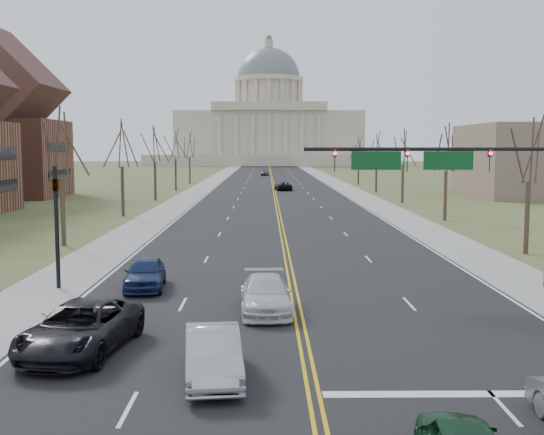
{
  "coord_description": "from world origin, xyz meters",
  "views": [
    {
      "loc": [
        -1.35,
        -19.44,
        6.94
      ],
      "look_at": [
        -0.99,
        18.15,
        3.0
      ],
      "focal_mm": 45.0,
      "sensor_mm": 36.0,
      "label": 1
    }
  ],
  "objects_px": {
    "signal_left": "(56,213)",
    "car_sb_inner_lead": "(213,354)",
    "signal_mast": "(447,171)",
    "car_sb_inner_second": "(266,295)",
    "car_far_nb": "(283,186)",
    "car_sb_outer_second": "(145,273)",
    "car_far_sb": "(265,173)",
    "car_sb_outer_lead": "(81,328)"
  },
  "relations": [
    {
      "from": "signal_left",
      "to": "car_sb_inner_lead",
      "type": "distance_m",
      "value": 16.01
    },
    {
      "from": "signal_mast",
      "to": "car_sb_inner_second",
      "type": "distance_m",
      "value": 11.24
    },
    {
      "from": "signal_left",
      "to": "car_far_nb",
      "type": "height_order",
      "value": "signal_left"
    },
    {
      "from": "car_sb_outer_second",
      "to": "car_far_sb",
      "type": "xyz_separation_m",
      "value": [
        5.68,
        128.66,
        -0.05
      ]
    },
    {
      "from": "car_sb_inner_second",
      "to": "car_far_sb",
      "type": "xyz_separation_m",
      "value": [
        -0.19,
        133.38,
        -0.01
      ]
    },
    {
      "from": "car_sb_outer_second",
      "to": "car_far_nb",
      "type": "bearing_deg",
      "value": 78.73
    },
    {
      "from": "car_sb_outer_lead",
      "to": "car_far_nb",
      "type": "xyz_separation_m",
      "value": [
        9.0,
        85.01,
        -0.15
      ]
    },
    {
      "from": "car_sb_inner_lead",
      "to": "car_far_sb",
      "type": "distance_m",
      "value": 141.67
    },
    {
      "from": "signal_left",
      "to": "signal_mast",
      "type": "bearing_deg",
      "value": -0.0
    },
    {
      "from": "signal_mast",
      "to": "car_far_nb",
      "type": "xyz_separation_m",
      "value": [
        -6.02,
        74.52,
        -5.07
      ]
    },
    {
      "from": "signal_mast",
      "to": "car_sb_outer_second",
      "type": "distance_m",
      "value": 15.49
    },
    {
      "from": "car_sb_outer_lead",
      "to": "signal_mast",
      "type": "bearing_deg",
      "value": 42.88
    },
    {
      "from": "signal_mast",
      "to": "car_sb_inner_second",
      "type": "bearing_deg",
      "value": -150.83
    },
    {
      "from": "signal_left",
      "to": "car_sb_inner_second",
      "type": "height_order",
      "value": "signal_left"
    },
    {
      "from": "signal_mast",
      "to": "car_sb_outer_lead",
      "type": "xyz_separation_m",
      "value": [
        -15.02,
        -10.48,
        -4.91
      ]
    },
    {
      "from": "signal_left",
      "to": "car_sb_inner_second",
      "type": "bearing_deg",
      "value": -25.79
    },
    {
      "from": "car_sb_outer_second",
      "to": "car_far_nb",
      "type": "relative_size",
      "value": 0.93
    },
    {
      "from": "car_sb_inner_lead",
      "to": "car_sb_inner_second",
      "type": "height_order",
      "value": "car_sb_inner_lead"
    },
    {
      "from": "car_far_sb",
      "to": "signal_mast",
      "type": "bearing_deg",
      "value": -82.34
    },
    {
      "from": "car_sb_inner_second",
      "to": "car_sb_outer_second",
      "type": "distance_m",
      "value": 7.53
    },
    {
      "from": "signal_left",
      "to": "car_sb_outer_lead",
      "type": "xyz_separation_m",
      "value": [
        3.93,
        -10.49,
        -2.86
      ]
    },
    {
      "from": "car_sb_inner_lead",
      "to": "car_sb_outer_lead",
      "type": "relative_size",
      "value": 0.76
    },
    {
      "from": "signal_mast",
      "to": "car_far_sb",
      "type": "xyz_separation_m",
      "value": [
        -8.98,
        128.47,
        -5.02
      ]
    },
    {
      "from": "car_sb_outer_second",
      "to": "car_far_sb",
      "type": "height_order",
      "value": "car_sb_outer_second"
    },
    {
      "from": "car_sb_outer_lead",
      "to": "car_sb_outer_second",
      "type": "distance_m",
      "value": 10.3
    },
    {
      "from": "signal_left",
      "to": "car_sb_inner_second",
      "type": "distance_m",
      "value": 11.66
    },
    {
      "from": "car_far_sb",
      "to": "car_far_nb",
      "type": "bearing_deg",
      "value": -83.2
    },
    {
      "from": "car_sb_inner_lead",
      "to": "car_far_nb",
      "type": "bearing_deg",
      "value": 80.83
    },
    {
      "from": "signal_left",
      "to": "car_sb_outer_second",
      "type": "bearing_deg",
      "value": -2.63
    },
    {
      "from": "car_sb_inner_lead",
      "to": "car_far_sb",
      "type": "xyz_separation_m",
      "value": [
        1.38,
        141.66,
        -0.03
      ]
    },
    {
      "from": "car_sb_inner_second",
      "to": "car_sb_outer_second",
      "type": "height_order",
      "value": "car_sb_outer_second"
    },
    {
      "from": "car_sb_outer_lead",
      "to": "car_sb_outer_second",
      "type": "relative_size",
      "value": 1.32
    },
    {
      "from": "car_sb_inner_second",
      "to": "car_far_sb",
      "type": "relative_size",
      "value": 1.19
    },
    {
      "from": "car_sb_inner_lead",
      "to": "signal_left",
      "type": "bearing_deg",
      "value": 116.71
    },
    {
      "from": "signal_mast",
      "to": "car_far_nb",
      "type": "distance_m",
      "value": 74.94
    },
    {
      "from": "car_far_sb",
      "to": "car_sb_inner_lead",
      "type": "bearing_deg",
      "value": -86.89
    },
    {
      "from": "car_sb_inner_lead",
      "to": "car_sb_inner_second",
      "type": "bearing_deg",
      "value": 72.93
    },
    {
      "from": "signal_left",
      "to": "car_far_sb",
      "type": "xyz_separation_m",
      "value": [
        9.96,
        128.47,
        -2.97
      ]
    },
    {
      "from": "signal_mast",
      "to": "car_sb_inner_lead",
      "type": "relative_size",
      "value": 2.63
    },
    {
      "from": "car_sb_outer_lead",
      "to": "car_sb_outer_second",
      "type": "bearing_deg",
      "value": 96.0
    },
    {
      "from": "car_sb_inner_lead",
      "to": "car_sb_outer_second",
      "type": "relative_size",
      "value": 1.01
    },
    {
      "from": "signal_mast",
      "to": "car_sb_outer_second",
      "type": "bearing_deg",
      "value": -179.24
    }
  ]
}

